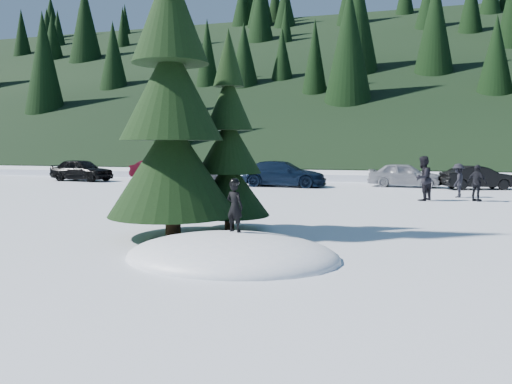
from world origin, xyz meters
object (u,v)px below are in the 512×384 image
(adult_0, at_px, (423,178))
(car_4, at_px, (405,175))
(car_0, at_px, (82,170))
(car_1, at_px, (160,170))
(child_skier, at_px, (235,207))
(car_2, at_px, (236,170))
(car_3, at_px, (282,174))
(spruce_short, at_px, (229,153))
(adult_2, at_px, (458,180))
(spruce_tall, at_px, (171,104))
(adult_1, at_px, (477,183))
(car_5, at_px, (478,178))

(adult_0, bearing_deg, car_4, -143.50)
(car_0, bearing_deg, car_1, -57.21)
(child_skier, bearing_deg, car_2, -53.61)
(car_3, bearing_deg, spruce_short, -170.25)
(spruce_short, relative_size, adult_2, 3.58)
(spruce_tall, bearing_deg, car_3, 93.69)
(car_3, bearing_deg, child_skier, -167.84)
(car_1, bearing_deg, child_skier, -140.53)
(child_skier, relative_size, car_1, 0.26)
(adult_0, height_order, car_4, adult_0)
(spruce_short, xyz_separation_m, car_4, (4.54, 16.08, -1.43))
(car_1, height_order, car_3, car_3)
(car_0, xyz_separation_m, car_4, (20.05, 1.15, -0.04))
(car_4, bearing_deg, car_2, 90.46)
(adult_1, bearing_deg, spruce_tall, 92.32)
(spruce_short, xyz_separation_m, car_2, (-5.66, 17.01, -1.33))
(adult_2, distance_m, car_2, 13.87)
(spruce_short, xyz_separation_m, car_0, (-15.51, 14.94, -1.39))
(child_skier, height_order, adult_2, child_skier)
(child_skier, bearing_deg, adult_2, -94.85)
(car_4, bearing_deg, adult_1, -151.08)
(car_2, bearing_deg, child_skier, -156.75)
(adult_0, bearing_deg, car_5, -173.86)
(car_0, relative_size, car_5, 1.13)
(car_5, bearing_deg, adult_0, 136.34)
(car_1, xyz_separation_m, car_3, (9.01, -2.74, 0.03))
(child_skier, height_order, car_0, child_skier)
(spruce_short, distance_m, car_1, 20.48)
(adult_1, height_order, car_4, adult_1)
(adult_0, relative_size, car_3, 0.38)
(car_1, relative_size, car_5, 1.11)
(car_1, height_order, car_5, car_1)
(adult_2, relative_size, car_3, 0.31)
(car_3, bearing_deg, spruce_tall, -174.53)
(adult_0, relative_size, car_1, 0.45)
(adult_2, bearing_deg, spruce_tall, -14.39)
(car_1, relative_size, car_4, 1.04)
(child_skier, height_order, adult_1, child_skier)
(spruce_tall, relative_size, car_4, 2.18)
(car_1, relative_size, car_3, 0.84)
(child_skier, xyz_separation_m, car_5, (7.08, 18.47, -0.40))
(spruce_tall, xyz_separation_m, child_skier, (2.14, -1.45, -2.31))
(car_4, relative_size, car_5, 1.06)
(adult_0, relative_size, car_5, 0.50)
(child_skier, xyz_separation_m, car_0, (-16.65, 17.79, -0.29))
(car_4, bearing_deg, spruce_tall, 168.06)
(spruce_tall, distance_m, car_5, 19.55)
(car_4, bearing_deg, adult_0, -168.47)
(car_3, bearing_deg, adult_0, -124.48)
(car_3, xyz_separation_m, car_5, (10.25, 1.17, -0.10))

